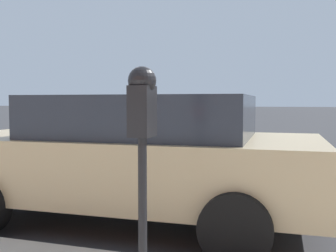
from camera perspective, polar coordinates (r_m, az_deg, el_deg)
ground_plane at (r=5.53m, az=2.52°, el=-11.16°), size 220.00×220.00×0.00m
parking_meter at (r=2.62m, az=-3.75°, el=0.89°), size 0.21×0.19×1.50m
car_tan at (r=4.61m, az=-4.88°, el=-4.19°), size 2.16×4.30×1.47m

